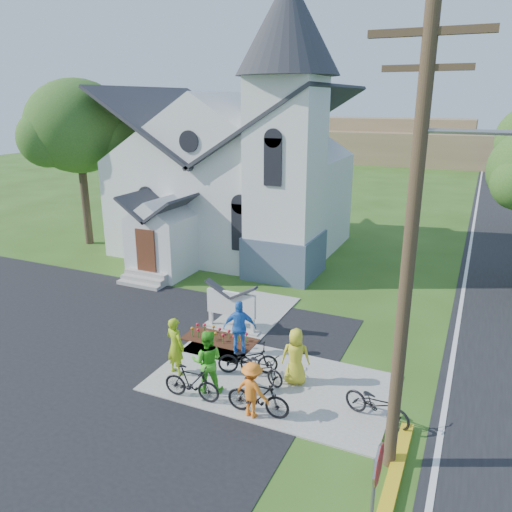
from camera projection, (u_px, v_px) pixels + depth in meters
The scene contains 19 objects.
ground at pixel (219, 381), 14.94m from camera, with size 120.00×120.00×0.00m, color #315217.
sidewalk at pixel (271, 383), 14.78m from camera, with size 7.00×4.00×0.05m, color gray.
church at pixel (238, 155), 26.36m from camera, with size 12.35×12.00×13.00m.
church_sign at pixel (231, 304), 17.88m from camera, with size 2.20×0.40×1.70m.
flower_bed at pixel (220, 340), 17.40m from camera, with size 2.60×1.10×0.07m, color #371D0F.
utility_pole at pixel (414, 239), 9.89m from camera, with size 3.45×0.28×10.00m.
stop_sign at pixel (376, 480), 8.62m from camera, with size 0.11×0.76×2.48m.
tree_lot_corner at pixel (78, 127), 27.16m from camera, with size 5.60×5.60×9.15m.
distant_hills at pixel (459, 148), 61.85m from camera, with size 61.00×10.00×5.60m.
cyclist_0 at pixel (175, 346), 15.01m from camera, with size 0.67×0.44×1.82m, color #94B815.
bike_0 at pixel (248, 359), 15.13m from camera, with size 0.64×1.82×0.96m, color black.
cyclist_1 at pixel (207, 361), 14.10m from camera, with size 0.91×0.71×1.87m, color green.
bike_1 at pixel (192, 383), 13.81m from camera, with size 0.47×1.68×1.01m, color black.
cyclist_2 at pixel (240, 327), 16.20m from camera, with size 1.08×0.45×1.84m, color blue.
bike_2 at pixel (261, 367), 14.75m from camera, with size 0.58×1.67×0.88m, color black.
cyclist_3 at pixel (252, 390), 12.99m from camera, with size 1.00×0.57×1.54m, color orange.
bike_3 at pixel (258, 397), 13.11m from camera, with size 0.49×1.74×1.04m, color black.
cyclist_4 at pixel (296, 356), 14.51m from camera, with size 0.84×0.55×1.71m, color gold.
bike_4 at pixel (377, 404), 12.88m from camera, with size 0.65×1.85×0.97m, color black.
Camera 1 is at (6.46, -11.48, 8.07)m, focal length 35.00 mm.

